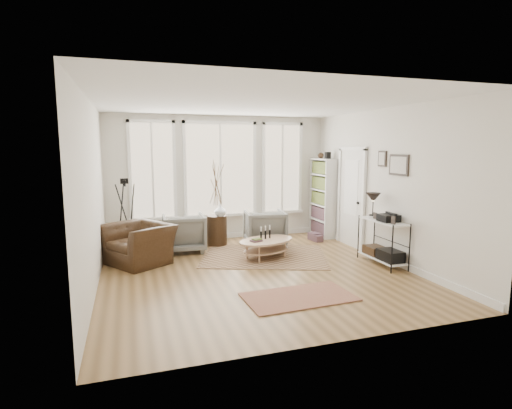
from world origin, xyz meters
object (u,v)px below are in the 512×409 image
object	(u,v)px
coffee_table	(266,244)
armchair_left	(184,233)
armchair_right	(265,228)
side_table	(217,205)
bookcase	(323,197)
low_shelf	(382,237)
accent_chair	(139,244)

from	to	relation	value
coffee_table	armchair_left	world-z (taller)	armchair_left
armchair_right	side_table	size ratio (longest dim) A/B	0.47
bookcase	armchair_left	bearing A→B (deg)	-172.65
armchair_left	armchair_right	xyz separation A→B (m)	(1.77, -0.06, 0.00)
low_shelf	armchair_right	bearing A→B (deg)	128.78
side_table	accent_chair	distance (m)	2.01
low_shelf	side_table	world-z (taller)	side_table
coffee_table	low_shelf	bearing A→B (deg)	-28.04
coffee_table	accent_chair	bearing A→B (deg)	169.83
accent_chair	armchair_right	bearing A→B (deg)	67.93
low_shelf	coffee_table	bearing A→B (deg)	151.96
low_shelf	accent_chair	distance (m)	4.55
coffee_table	side_table	distance (m)	1.64
low_shelf	coffee_table	size ratio (longest dim) A/B	0.95
low_shelf	accent_chair	size ratio (longest dim) A/B	1.14
low_shelf	armchair_left	size ratio (longest dim) A/B	1.50
side_table	accent_chair	world-z (taller)	side_table
bookcase	coffee_table	size ratio (longest dim) A/B	1.50
armchair_left	accent_chair	world-z (taller)	armchair_left
bookcase	accent_chair	world-z (taller)	bookcase
low_shelf	side_table	distance (m)	3.57
armchair_right	accent_chair	bearing A→B (deg)	20.00
armchair_left	coffee_table	bearing A→B (deg)	146.54
low_shelf	armchair_right	size ratio (longest dim) A/B	1.49
bookcase	armchair_right	xyz separation A→B (m)	(-1.67, -0.51, -0.56)
side_table	accent_chair	xyz separation A→B (m)	(-1.69, -0.94, -0.53)
low_shelf	armchair_left	xyz separation A→B (m)	(-3.39, 2.08, -0.12)
bookcase	armchair_right	bearing A→B (deg)	-163.15
coffee_table	armchair_left	size ratio (longest dim) A/B	1.58
bookcase	low_shelf	xyz separation A→B (m)	(-0.06, -2.52, -0.44)
bookcase	armchair_right	world-z (taller)	bookcase
side_table	bookcase	bearing A→B (deg)	2.65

